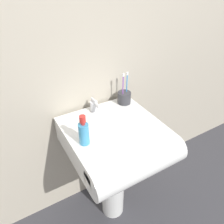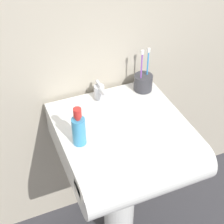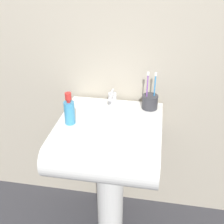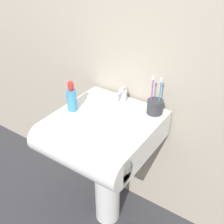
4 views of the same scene
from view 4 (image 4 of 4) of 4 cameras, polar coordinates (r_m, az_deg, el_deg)
The scene contains 7 objects.
ground_plane at distance 2.11m, azimuth -0.88°, elevation -20.18°, with size 6.00×6.00×0.00m, color #38383D.
wall_back at distance 1.60m, azimuth 5.14°, elevation 15.16°, with size 5.00×0.05×2.40m, color #B7AD99.
sink_pedestal at distance 1.85m, azimuth -0.97°, elevation -13.89°, with size 0.16×0.16×0.67m, color white.
sink_basin at distance 1.53m, azimuth -2.41°, elevation -4.55°, with size 0.54×0.59×0.16m.
faucet at distance 1.65m, azimuth 2.10°, elevation 3.50°, with size 0.05×0.11×0.08m.
toothbrush_cup at distance 1.56m, azimuth 8.73°, elevation 1.16°, with size 0.09×0.09×0.22m.
soap_bottle at distance 1.57m, azimuth -8.16°, elevation 2.65°, with size 0.05×0.05×0.17m.
Camera 4 is at (0.73, -1.03, 1.68)m, focal length 45.00 mm.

